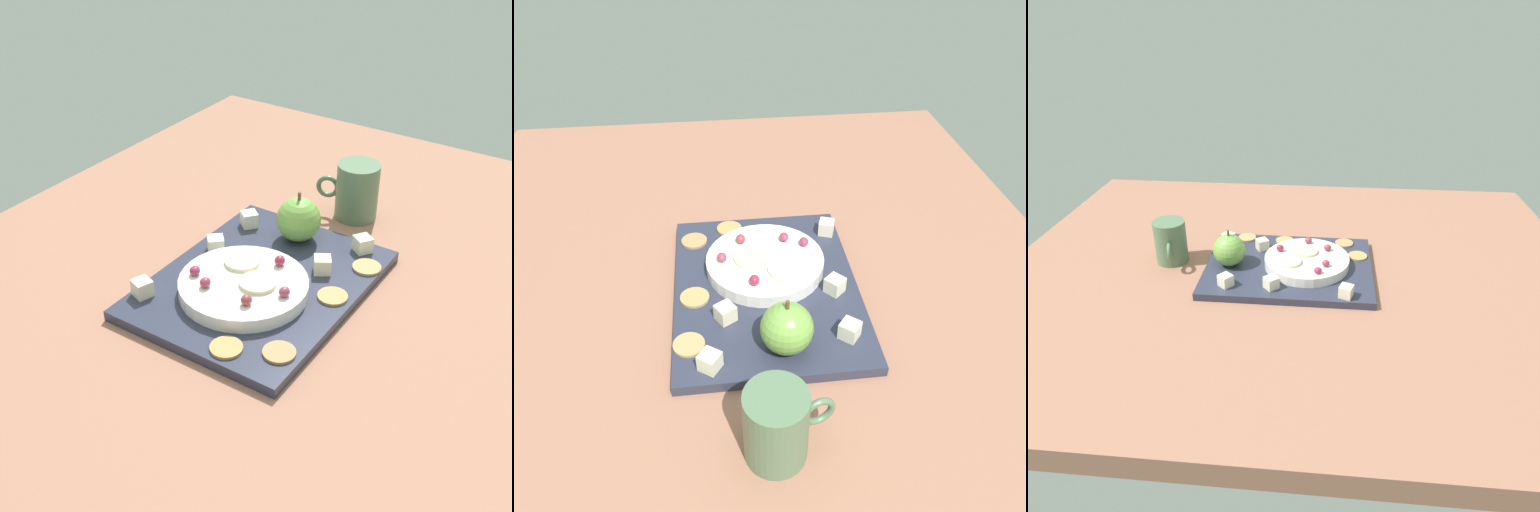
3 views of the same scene
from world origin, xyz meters
The scene contains 22 objects.
table centered at (0.00, 0.00, 2.25)cm, with size 128.99×103.01×4.50cm, color #9D6752.
platter centered at (1.00, 1.90, 5.29)cm, with size 35.75×27.30×1.59cm, color #2D3145.
serving_dish centered at (-2.87, 2.19, 7.11)cm, with size 18.24×18.24×2.06cm, color white.
apple_whole centered at (13.81, 3.18, 9.57)cm, with size 6.96×6.96×6.96cm, color #71A846.
apple_stem centered at (13.81, 3.18, 13.65)cm, with size 0.50×0.50×1.20cm, color brown.
cheese_cube_0 centered at (16.15, -6.86, 7.30)cm, with size 2.43×2.43×2.43cm, color #F4F0CA.
cheese_cube_1 centered at (12.94, 11.82, 7.30)cm, with size 2.43×2.43×2.43cm, color #EEE8CD.
cheese_cube_2 centered at (3.74, 11.80, 7.30)cm, with size 2.43×2.43×2.43cm, color #ECE7CB.
cheese_cube_3 centered at (7.74, -4.49, 7.30)cm, with size 2.43×2.43×2.43cm, color #F9E5C2.
cheese_cube_4 centered at (-11.05, 13.58, 7.30)cm, with size 2.43×2.43×2.43cm, color #F1E4C5.
cracker_0 centered at (12.13, -9.57, 6.28)cm, with size 4.26×4.26×0.40cm, color tan.
cracker_1 centered at (-11.12, -8.81, 6.28)cm, with size 4.26×4.26×0.40cm, color tan.
cracker_2 centered at (-14.01, -2.78, 6.28)cm, with size 4.26×4.26×0.40cm, color tan.
cracker_3 centered at (2.96, -8.78, 6.28)cm, with size 4.26×4.26×0.40cm, color tan.
grape_0 centered at (3.16, 0.17, 8.92)cm, with size 1.65×1.49×1.56cm, color #992741.
grape_1 centered at (-7.20, -1.24, 8.89)cm, with size 1.65×1.49×1.49cm, color #933A41.
grape_2 centered at (-5.39, 8.68, 8.81)cm, with size 1.65×1.49×1.33cm, color #942E52.
grape_3 centered at (-6.94, 5.70, 8.86)cm, with size 1.65×1.49×1.44cm, color #98344E.
grape_4 centered at (-2.84, -4.43, 8.85)cm, with size 1.65×1.49×1.40cm, color #923B56.
apple_slice_0 centered at (0.71, 4.83, 8.44)cm, with size 5.17×5.17×0.60cm, color beige.
apple_slice_1 centered at (-2.55, -0.29, 8.44)cm, with size 5.17×5.17×0.60cm, color beige.
cup centered at (27.67, 0.40, 9.35)cm, with size 7.10×10.17×9.71cm.
Camera 2 is at (59.94, -4.45, 57.59)cm, focal length 36.49 mm.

